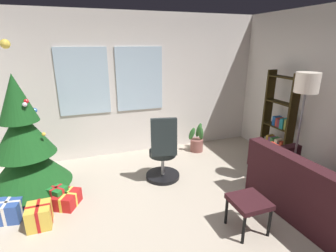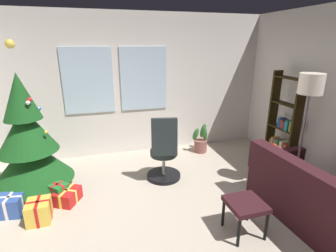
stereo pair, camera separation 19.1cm
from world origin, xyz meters
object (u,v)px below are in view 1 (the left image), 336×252
at_px(gift_box_gold, 39,216).
at_px(potted_plant, 197,141).
at_px(gift_box_blue, 8,211).
at_px(footstool, 249,204).
at_px(holiday_tree, 25,147).
at_px(bookshelf, 278,125).
at_px(gift_box_red, 67,199).
at_px(gift_box_green, 57,196).
at_px(floor_lamp, 305,93).
at_px(office_chair, 163,156).

distance_m(gift_box_gold, potted_plant, 3.17).
bearing_deg(gift_box_blue, footstool, -22.88).
bearing_deg(holiday_tree, bookshelf, -4.49).
bearing_deg(gift_box_red, gift_box_gold, -133.29).
bearing_deg(gift_box_blue, gift_box_red, 5.92).
xyz_separation_m(gift_box_red, gift_box_green, (-0.12, 0.08, 0.03)).
xyz_separation_m(holiday_tree, gift_box_green, (0.37, -0.42, -0.61)).
height_order(gift_box_red, bookshelf, bookshelf).
relative_size(holiday_tree, potted_plant, 3.79).
distance_m(footstool, floor_lamp, 1.78).
bearing_deg(potted_plant, gift_box_blue, -159.71).
bearing_deg(gift_box_red, floor_lamp, -11.01).
bearing_deg(potted_plant, floor_lamp, -65.97).
relative_size(footstool, gift_box_green, 1.32).
xyz_separation_m(gift_box_blue, bookshelf, (4.38, 0.24, 0.61)).
bearing_deg(floor_lamp, bookshelf, 64.79).
xyz_separation_m(holiday_tree, office_chair, (1.98, -0.26, -0.33)).
relative_size(gift_box_green, gift_box_blue, 0.90).
bearing_deg(office_chair, potted_plant, 40.57).
bearing_deg(floor_lamp, office_chair, 154.29).
xyz_separation_m(footstool, holiday_tree, (-2.55, 1.73, 0.39)).
relative_size(gift_box_gold, potted_plant, 0.54).
height_order(office_chair, potted_plant, office_chair).
distance_m(gift_box_red, gift_box_blue, 0.70).
bearing_deg(gift_box_red, holiday_tree, 134.90).
xyz_separation_m(holiday_tree, gift_box_red, (0.49, -0.49, -0.65)).
bearing_deg(floor_lamp, gift_box_red, 168.99).
height_order(gift_box_red, gift_box_gold, gift_box_gold).
height_order(gift_box_red, gift_box_green, gift_box_green).
relative_size(footstool, bookshelf, 0.25).
bearing_deg(footstool, gift_box_green, 148.98).
bearing_deg(office_chair, holiday_tree, 172.44).
xyz_separation_m(gift_box_green, gift_box_blue, (-0.57, -0.15, -0.00)).
distance_m(gift_box_green, potted_plant, 2.84).
bearing_deg(office_chair, gift_box_green, -174.56).
xyz_separation_m(holiday_tree, gift_box_gold, (0.19, -0.82, -0.61)).
relative_size(office_chair, floor_lamp, 0.61).
xyz_separation_m(gift_box_blue, potted_plant, (3.21, 1.19, 0.09)).
xyz_separation_m(office_chair, floor_lamp, (1.82, -0.87, 1.06)).
bearing_deg(gift_box_gold, gift_box_blue, 147.17).
relative_size(footstool, potted_plant, 0.73).
xyz_separation_m(gift_box_red, gift_box_blue, (-0.69, -0.07, 0.03)).
bearing_deg(gift_box_red, bookshelf, 2.59).
bearing_deg(holiday_tree, floor_lamp, -16.68).
relative_size(holiday_tree, gift_box_red, 5.07).
xyz_separation_m(footstool, floor_lamp, (1.24, 0.59, 1.12)).
height_order(gift_box_blue, floor_lamp, floor_lamp).
xyz_separation_m(gift_box_blue, floor_lamp, (4.00, -0.57, 1.36)).
distance_m(bookshelf, potted_plant, 1.59).
relative_size(holiday_tree, gift_box_gold, 7.08).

